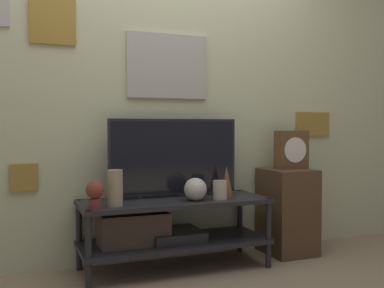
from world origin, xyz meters
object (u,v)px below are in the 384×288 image
vase_round_glass (195,189)px  vase_slim_bronze (227,181)px  vase_tall_ceramic (115,188)px  mantel_clock (292,150)px  television (174,157)px  candle_jar (220,190)px  decorative_bust (95,192)px

vase_round_glass → vase_slim_bronze: bearing=18.4°
vase_tall_ceramic → mantel_clock: bearing=7.8°
vase_slim_bronze → mantel_clock: (0.60, 0.08, 0.21)m
vase_tall_ceramic → vase_round_glass: size_ratio=1.48×
television → vase_round_glass: television is taller
vase_slim_bronze → vase_tall_ceramic: size_ratio=0.94×
vase_slim_bronze → mantel_clock: mantel_clock is taller
vase_round_glass → mantel_clock: 0.93m
vase_round_glass → mantel_clock: (0.88, 0.17, 0.24)m
vase_tall_ceramic → candle_jar: bearing=0.6°
television → vase_tall_ceramic: (-0.47, -0.23, -0.17)m
candle_jar → decorative_bust: bearing=-178.1°
candle_jar → vase_slim_bronze: bearing=46.2°
mantel_clock → television: bearing=178.0°
television → candle_jar: television is taller
vase_slim_bronze → candle_jar: 0.15m
vase_tall_ceramic → mantel_clock: size_ratio=0.77×
vase_tall_ceramic → decorative_bust: bearing=-170.9°
decorative_bust → vase_round_glass: bearing=3.5°
vase_tall_ceramic → vase_round_glass: vase_tall_ceramic is taller
decorative_bust → mantel_clock: (1.55, 0.21, 0.22)m
vase_tall_ceramic → candle_jar: size_ratio=1.77×
decorative_bust → candle_jar: bearing=1.9°
vase_round_glass → decorative_bust: decorative_bust is taller
vase_tall_ceramic → vase_round_glass: bearing=2.2°
vase_round_glass → mantel_clock: bearing=11.2°
vase_slim_bronze → decorative_bust: (-0.95, -0.13, -0.01)m
television → mantel_clock: bearing=-2.0°
vase_slim_bronze → decorative_bust: vase_slim_bronze is taller
vase_slim_bronze → candle_jar: vase_slim_bronze is taller
decorative_bust → television: bearing=22.5°
television → mantel_clock: (0.95, -0.03, 0.03)m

